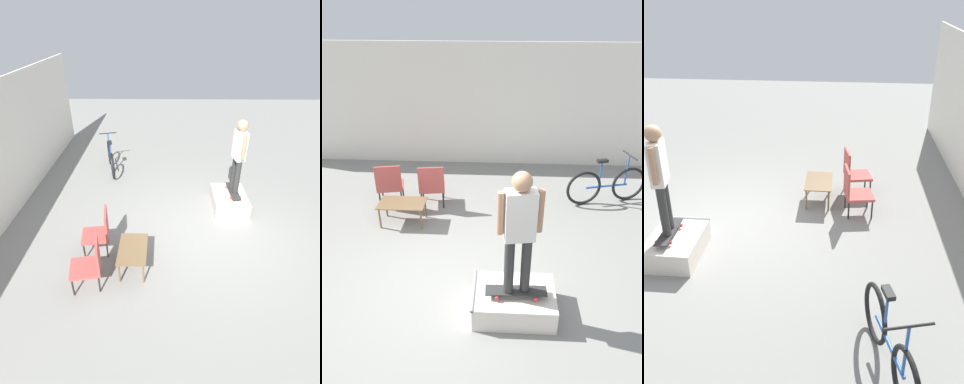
% 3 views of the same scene
% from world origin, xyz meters
% --- Properties ---
extents(ground_plane, '(24.00, 24.00, 0.00)m').
position_xyz_m(ground_plane, '(0.00, 0.00, 0.00)').
color(ground_plane, gray).
extents(house_wall_back, '(12.00, 0.06, 3.00)m').
position_xyz_m(house_wall_back, '(0.00, 4.61, 1.50)').
color(house_wall_back, white).
rests_on(house_wall_back, ground_plane).
extents(skate_ramp_box, '(1.15, 0.80, 0.39)m').
position_xyz_m(skate_ramp_box, '(1.02, -0.59, 0.18)').
color(skate_ramp_box, silver).
rests_on(skate_ramp_box, ground_plane).
extents(skateboard_on_ramp, '(0.83, 0.27, 0.07)m').
position_xyz_m(skateboard_on_ramp, '(1.04, -0.67, 0.45)').
color(skateboard_on_ramp, '#2D2D2D').
rests_on(skateboard_on_ramp, skate_ramp_box).
extents(person_skater, '(0.56, 0.26, 1.76)m').
position_xyz_m(person_skater, '(1.04, -0.67, 1.50)').
color(person_skater, '#2D2D2D').
rests_on(person_skater, skateboard_on_ramp).
extents(coffee_table, '(0.89, 0.53, 0.44)m').
position_xyz_m(coffee_table, '(-1.08, 1.60, 0.39)').
color(coffee_table, brown).
rests_on(coffee_table, ground_plane).
extents(patio_chair_left, '(0.61, 0.61, 0.94)m').
position_xyz_m(patio_chair_left, '(-1.50, 2.29, 0.50)').
color(patio_chair_left, black).
rests_on(patio_chair_left, ground_plane).
extents(patio_chair_right, '(0.59, 0.59, 0.94)m').
position_xyz_m(patio_chair_right, '(-0.62, 2.29, 0.50)').
color(patio_chair_right, black).
rests_on(patio_chair_right, ground_plane).
extents(bicycle, '(1.75, 0.61, 1.07)m').
position_xyz_m(bicycle, '(3.03, 2.64, 0.40)').
color(bicycle, black).
rests_on(bicycle, ground_plane).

